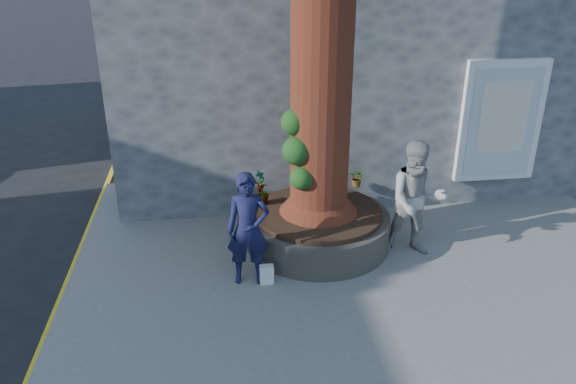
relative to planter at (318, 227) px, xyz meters
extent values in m
plane|color=black|center=(-0.80, -2.00, -0.41)|extent=(120.00, 120.00, 0.00)
cube|color=slate|center=(0.70, -1.00, -0.35)|extent=(9.00, 8.00, 0.12)
cube|color=yellow|center=(-3.85, -1.00, -0.41)|extent=(0.10, 30.00, 0.01)
cube|color=#4D5052|center=(1.70, 5.20, 2.59)|extent=(10.00, 8.00, 6.00)
cube|color=white|center=(3.50, 1.14, 1.29)|extent=(1.50, 0.12, 2.20)
cube|color=silver|center=(3.50, 1.08, 1.29)|extent=(1.25, 0.04, 1.95)
cube|color=silver|center=(3.50, 1.06, 1.39)|extent=(0.90, 0.02, 1.30)
cylinder|color=black|center=(0.00, 0.00, -0.03)|extent=(2.30, 2.30, 0.52)
cylinder|color=black|center=(0.00, 0.00, 0.27)|extent=(2.04, 2.04, 0.08)
cone|color=#4D2413|center=(0.00, 0.00, 0.66)|extent=(1.24, 1.24, 0.70)
sphere|color=#163712|center=(-0.38, -0.20, 1.41)|extent=(0.44, 0.44, 0.44)
sphere|color=#163712|center=(-0.32, -0.30, 1.01)|extent=(0.36, 0.36, 0.36)
sphere|color=#163712|center=(-0.40, -0.08, 1.81)|extent=(0.40, 0.40, 0.40)
imported|color=#141639|center=(-1.17, -0.93, 0.54)|extent=(0.64, 0.45, 1.67)
imported|color=#9F9B98|center=(1.42, -0.49, 0.63)|extent=(0.99, 0.82, 1.85)
cube|color=white|center=(-0.94, -1.03, -0.15)|extent=(0.20, 0.12, 0.28)
imported|color=gray|center=(-0.85, 0.85, 0.50)|extent=(0.24, 0.23, 0.38)
imported|color=gray|center=(0.08, 0.85, 0.50)|extent=(0.27, 0.27, 0.39)
imported|color=gray|center=(-0.85, 0.37, 0.50)|extent=(0.27, 0.27, 0.38)
imported|color=gray|center=(0.85, 0.85, 0.46)|extent=(0.37, 0.37, 0.31)
camera|label=1|loc=(-1.55, -7.88, 4.24)|focal=35.00mm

